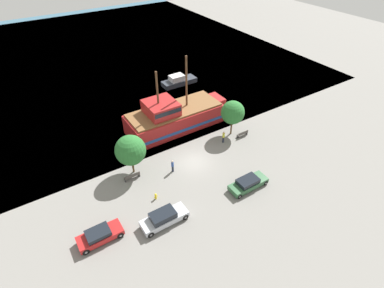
{
  "coord_description": "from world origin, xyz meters",
  "views": [
    {
      "loc": [
        -15.86,
        -24.35,
        25.39
      ],
      "look_at": [
        0.98,
        2.0,
        1.2
      ],
      "focal_mm": 28.0,
      "sensor_mm": 36.0,
      "label": 1
    }
  ],
  "objects_px": {
    "moored_boat_dockside": "(179,81)",
    "parked_car_curb_rear": "(100,235)",
    "pirate_ship": "(174,117)",
    "bench_promenade_east": "(243,134)",
    "parked_car_curb_mid": "(164,218)",
    "pedestrian_walking_near": "(223,137)",
    "parked_car_curb_front": "(248,183)",
    "fire_hydrant": "(156,196)",
    "bench_promenade_west": "(132,176)",
    "pedestrian_walking_far": "(173,166)"
  },
  "relations": [
    {
      "from": "parked_car_curb_rear",
      "to": "bench_promenade_west",
      "type": "relative_size",
      "value": 2.26
    },
    {
      "from": "fire_hydrant",
      "to": "bench_promenade_west",
      "type": "height_order",
      "value": "bench_promenade_west"
    },
    {
      "from": "bench_promenade_east",
      "to": "parked_car_curb_mid",
      "type": "bearing_deg",
      "value": -156.29
    },
    {
      "from": "pirate_ship",
      "to": "bench_promenade_east",
      "type": "xyz_separation_m",
      "value": [
        7.03,
        -7.29,
        -1.4
      ]
    },
    {
      "from": "parked_car_curb_front",
      "to": "pedestrian_walking_far",
      "type": "xyz_separation_m",
      "value": [
        -6.01,
        7.08,
        0.22
      ]
    },
    {
      "from": "pirate_ship",
      "to": "bench_promenade_west",
      "type": "height_order",
      "value": "pirate_ship"
    },
    {
      "from": "parked_car_curb_front",
      "to": "pedestrian_walking_near",
      "type": "bearing_deg",
      "value": 71.37
    },
    {
      "from": "bench_promenade_east",
      "to": "bench_promenade_west",
      "type": "xyz_separation_m",
      "value": [
        -16.83,
        0.4,
        0.01
      ]
    },
    {
      "from": "pedestrian_walking_near",
      "to": "parked_car_curb_front",
      "type": "bearing_deg",
      "value": -108.63
    },
    {
      "from": "parked_car_curb_front",
      "to": "parked_car_curb_rear",
      "type": "bearing_deg",
      "value": 172.01
    },
    {
      "from": "parked_car_curb_mid",
      "to": "fire_hydrant",
      "type": "bearing_deg",
      "value": 77.33
    },
    {
      "from": "bench_promenade_east",
      "to": "pedestrian_walking_far",
      "type": "bearing_deg",
      "value": -175.12
    },
    {
      "from": "moored_boat_dockside",
      "to": "parked_car_curb_rear",
      "type": "xyz_separation_m",
      "value": [
        -23.57,
        -24.91,
        -0.01
      ]
    },
    {
      "from": "moored_boat_dockside",
      "to": "parked_car_curb_rear",
      "type": "height_order",
      "value": "moored_boat_dockside"
    },
    {
      "from": "bench_promenade_west",
      "to": "pedestrian_walking_near",
      "type": "height_order",
      "value": "pedestrian_walking_near"
    },
    {
      "from": "parked_car_curb_rear",
      "to": "fire_hydrant",
      "type": "bearing_deg",
      "value": 14.68
    },
    {
      "from": "bench_promenade_west",
      "to": "pedestrian_walking_near",
      "type": "bearing_deg",
      "value": -0.17
    },
    {
      "from": "moored_boat_dockside",
      "to": "bench_promenade_east",
      "type": "xyz_separation_m",
      "value": [
        -0.7,
        -19.17,
        -0.24
      ]
    },
    {
      "from": "parked_car_curb_front",
      "to": "pedestrian_walking_far",
      "type": "relative_size",
      "value": 2.78
    },
    {
      "from": "pedestrian_walking_near",
      "to": "bench_promenade_west",
      "type": "bearing_deg",
      "value": 179.83
    },
    {
      "from": "moored_boat_dockside",
      "to": "pedestrian_walking_far",
      "type": "xyz_separation_m",
      "value": [
        -12.76,
        -20.2,
        0.19
      ]
    },
    {
      "from": "parked_car_curb_mid",
      "to": "parked_car_curb_front",
      "type": "bearing_deg",
      "value": -4.3
    },
    {
      "from": "moored_boat_dockside",
      "to": "pedestrian_walking_far",
      "type": "bearing_deg",
      "value": -122.29
    },
    {
      "from": "parked_car_curb_front",
      "to": "bench_promenade_east",
      "type": "height_order",
      "value": "parked_car_curb_front"
    },
    {
      "from": "parked_car_curb_mid",
      "to": "pedestrian_walking_far",
      "type": "height_order",
      "value": "pedestrian_walking_far"
    },
    {
      "from": "fire_hydrant",
      "to": "bench_promenade_east",
      "type": "xyz_separation_m",
      "value": [
        15.89,
        3.92,
        0.03
      ]
    },
    {
      "from": "pirate_ship",
      "to": "pedestrian_walking_near",
      "type": "distance_m",
      "value": 7.98
    },
    {
      "from": "parked_car_curb_mid",
      "to": "pedestrian_walking_near",
      "type": "relative_size",
      "value": 2.78
    },
    {
      "from": "moored_boat_dockside",
      "to": "fire_hydrant",
      "type": "height_order",
      "value": "moored_boat_dockside"
    },
    {
      "from": "pirate_ship",
      "to": "pedestrian_walking_far",
      "type": "xyz_separation_m",
      "value": [
        -5.04,
        -8.32,
        -0.96
      ]
    },
    {
      "from": "moored_boat_dockside",
      "to": "fire_hydrant",
      "type": "relative_size",
      "value": 8.57
    },
    {
      "from": "parked_car_curb_rear",
      "to": "pedestrian_walking_far",
      "type": "distance_m",
      "value": 11.8
    },
    {
      "from": "moored_boat_dockside",
      "to": "bench_promenade_west",
      "type": "height_order",
      "value": "moored_boat_dockside"
    },
    {
      "from": "pirate_ship",
      "to": "parked_car_curb_mid",
      "type": "bearing_deg",
      "value": -123.38
    },
    {
      "from": "parked_car_curb_rear",
      "to": "bench_promenade_east",
      "type": "height_order",
      "value": "parked_car_curb_rear"
    },
    {
      "from": "parked_car_curb_mid",
      "to": "pedestrian_walking_near",
      "type": "height_order",
      "value": "pedestrian_walking_near"
    },
    {
      "from": "bench_promenade_east",
      "to": "fire_hydrant",
      "type": "bearing_deg",
      "value": -166.15
    },
    {
      "from": "parked_car_curb_mid",
      "to": "pedestrian_walking_far",
      "type": "bearing_deg",
      "value": 53.86
    },
    {
      "from": "parked_car_curb_front",
      "to": "pedestrian_walking_near",
      "type": "distance_m",
      "value": 8.94
    },
    {
      "from": "pirate_ship",
      "to": "bench_promenade_east",
      "type": "bearing_deg",
      "value": -46.05
    },
    {
      "from": "moored_boat_dockside",
      "to": "bench_promenade_east",
      "type": "bearing_deg",
      "value": -92.08
    },
    {
      "from": "moored_boat_dockside",
      "to": "pedestrian_walking_near",
      "type": "relative_size",
      "value": 3.67
    },
    {
      "from": "parked_car_curb_rear",
      "to": "bench_promenade_west",
      "type": "bearing_deg",
      "value": 45.46
    },
    {
      "from": "moored_boat_dockside",
      "to": "pedestrian_walking_near",
      "type": "xyz_separation_m",
      "value": [
        -3.89,
        -18.81,
        0.23
      ]
    },
    {
      "from": "fire_hydrant",
      "to": "parked_car_curb_front",
      "type": "bearing_deg",
      "value": -23.08
    },
    {
      "from": "pedestrian_walking_near",
      "to": "parked_car_curb_mid",
      "type": "bearing_deg",
      "value": -150.32
    },
    {
      "from": "parked_car_curb_mid",
      "to": "bench_promenade_west",
      "type": "height_order",
      "value": "parked_car_curb_mid"
    },
    {
      "from": "parked_car_curb_rear",
      "to": "pedestrian_walking_near",
      "type": "xyz_separation_m",
      "value": [
        19.68,
        6.1,
        0.24
      ]
    },
    {
      "from": "pedestrian_walking_near",
      "to": "moored_boat_dockside",
      "type": "bearing_deg",
      "value": 78.31
    },
    {
      "from": "parked_car_curb_mid",
      "to": "pedestrian_walking_far",
      "type": "relative_size",
      "value": 2.88
    }
  ]
}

